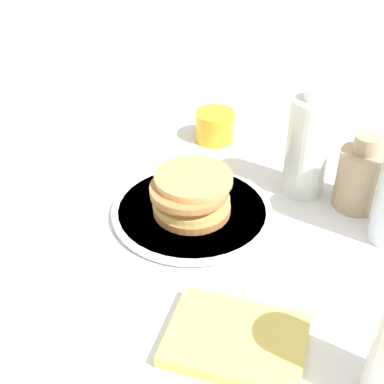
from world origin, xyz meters
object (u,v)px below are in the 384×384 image
at_px(juice_glass, 215,126).
at_px(water_bottle_far, 308,146).
at_px(plate, 192,211).
at_px(pancake_stack, 191,194).
at_px(cream_jug, 360,176).

distance_m(juice_glass, water_bottle_far, 0.25).
height_order(juice_glass, water_bottle_far, water_bottle_far).
xyz_separation_m(plate, pancake_stack, (0.00, 0.00, 0.04)).
bearing_deg(water_bottle_far, juice_glass, -42.84).
distance_m(plate, water_bottle_far, 0.23).
relative_size(juice_glass, cream_jug, 0.60).
bearing_deg(plate, cream_jug, -166.54).
relative_size(pancake_stack, cream_jug, 1.06).
xyz_separation_m(juice_glass, water_bottle_far, (-0.18, 0.16, 0.06)).
xyz_separation_m(pancake_stack, juice_glass, (-0.01, -0.27, -0.01)).
distance_m(plate, cream_jug, 0.29).
relative_size(plate, juice_glass, 3.35).
height_order(pancake_stack, cream_jug, cream_jug).
bearing_deg(plate, pancake_stack, 27.15).
bearing_deg(juice_glass, plate, 87.32).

